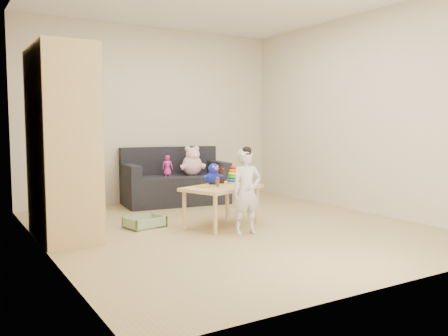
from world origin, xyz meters
TOP-DOWN VIEW (x-y plane):
  - room at (0.00, 0.00)m, footprint 4.50×4.50m
  - wardrobe at (-1.72, 0.48)m, footprint 0.54×1.07m
  - sofa at (0.14, 1.77)m, footprint 1.55×0.90m
  - play_table at (-0.07, 0.10)m, footprint 1.01×0.83m
  - storage_bin at (-0.84, 0.50)m, footprint 0.46×0.38m
  - toddler at (-0.03, -0.35)m, footprint 0.35×0.26m
  - pink_bear at (0.38, 1.72)m, footprint 0.40×0.38m
  - doll at (0.02, 1.78)m, footprint 0.17×0.14m
  - ring_stacker at (0.20, 0.27)m, footprint 0.18×0.18m
  - brown_bottle at (0.06, 0.34)m, footprint 0.08×0.08m
  - blue_plush at (-0.10, 0.24)m, footprint 0.22×0.18m
  - wooden_figure at (-0.15, 0.05)m, footprint 0.06×0.06m
  - yellow_book at (-0.23, 0.16)m, footprint 0.25×0.25m

SIDE VIEW (x-z plane):
  - storage_bin at x=-0.84m, z-range 0.00..0.12m
  - sofa at x=0.14m, z-range 0.00..0.42m
  - play_table at x=-0.07m, z-range 0.00..0.46m
  - toddler at x=-0.03m, z-range 0.00..0.88m
  - yellow_book at x=-0.23m, z-range 0.46..0.47m
  - wooden_figure at x=-0.15m, z-range 0.46..0.58m
  - ring_stacker at x=0.20m, z-range 0.44..0.64m
  - brown_bottle at x=0.06m, z-range 0.44..0.67m
  - doll at x=0.02m, z-range 0.42..0.71m
  - blue_plush at x=-0.10m, z-range 0.46..0.72m
  - pink_bear at x=0.38m, z-range 0.42..0.78m
  - wardrobe at x=-1.72m, z-range 0.00..1.93m
  - room at x=0.00m, z-range -0.95..3.55m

